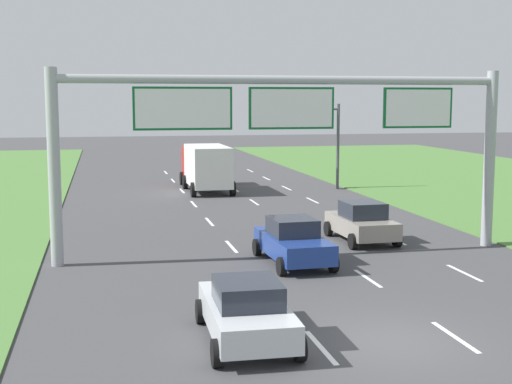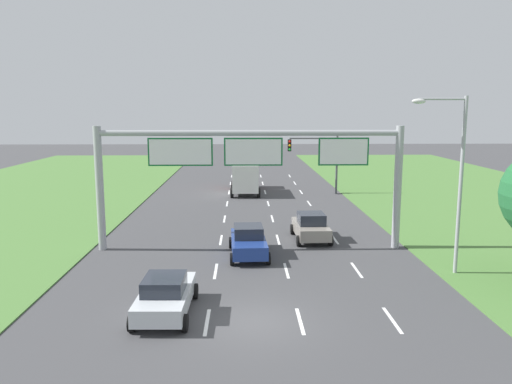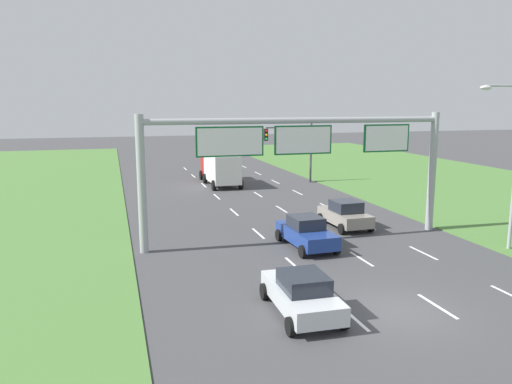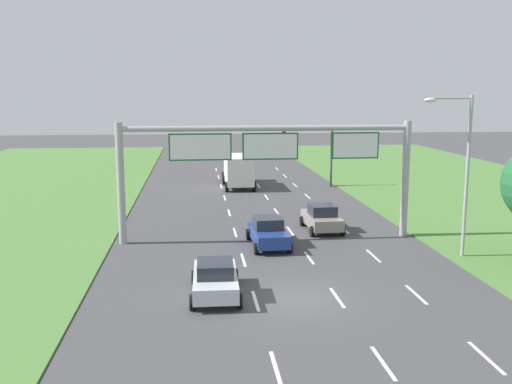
% 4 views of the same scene
% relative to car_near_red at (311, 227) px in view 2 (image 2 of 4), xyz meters
% --- Properties ---
extents(ground_plane, '(200.00, 200.00, 0.00)m').
position_rel_car_near_red_xyz_m(ground_plane, '(-3.75, -11.91, -0.82)').
color(ground_plane, '#424244').
extents(lane_dashes_inner_left, '(0.14, 62.40, 0.01)m').
position_rel_car_near_red_xyz_m(lane_dashes_inner_left, '(-5.50, 0.09, -0.81)').
color(lane_dashes_inner_left, white).
rests_on(lane_dashes_inner_left, ground_plane).
extents(lane_dashes_inner_right, '(0.14, 62.40, 0.01)m').
position_rel_car_near_red_xyz_m(lane_dashes_inner_right, '(-2.00, 0.09, -0.81)').
color(lane_dashes_inner_right, white).
rests_on(lane_dashes_inner_right, ground_plane).
extents(lane_dashes_slip, '(0.14, 62.40, 0.01)m').
position_rel_car_near_red_xyz_m(lane_dashes_slip, '(1.50, 0.09, -0.81)').
color(lane_dashes_slip, white).
rests_on(lane_dashes_slip, ground_plane).
extents(car_near_red, '(2.21, 4.03, 1.68)m').
position_rel_car_near_red_xyz_m(car_near_red, '(0.00, 0.00, 0.00)').
color(car_near_red, gray).
rests_on(car_near_red, ground_plane).
extents(car_lead_silver, '(2.20, 4.33, 1.57)m').
position_rel_car_near_red_xyz_m(car_lead_silver, '(-7.15, -11.11, -0.04)').
color(car_lead_silver, silver).
rests_on(car_lead_silver, ground_plane).
extents(car_mid_lane, '(2.23, 4.42, 1.65)m').
position_rel_car_near_red_xyz_m(car_mid_lane, '(-3.85, -3.28, -0.01)').
color(car_mid_lane, navy).
rests_on(car_mid_lane, ground_plane).
extents(box_truck, '(2.74, 7.61, 2.95)m').
position_rel_car_near_red_xyz_m(box_truck, '(-3.96, 18.06, 0.81)').
color(box_truck, '#B21E19').
rests_on(box_truck, ground_plane).
extents(sign_gantry, '(17.24, 0.44, 7.00)m').
position_rel_car_near_red_xyz_m(sign_gantry, '(-3.70, -1.84, 4.15)').
color(sign_gantry, '#9EA0A5').
rests_on(sign_gantry, ground_plane).
extents(traffic_light_mast, '(4.76, 0.49, 5.60)m').
position_rel_car_near_red_xyz_m(traffic_light_mast, '(2.80, 17.13, 3.05)').
color(traffic_light_mast, '#47494F').
rests_on(traffic_light_mast, ground_plane).
extents(street_lamp, '(2.61, 0.32, 8.50)m').
position_rel_car_near_red_xyz_m(street_lamp, '(5.75, -6.61, 4.26)').
color(street_lamp, '#9EA0A5').
rests_on(street_lamp, ground_plane).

